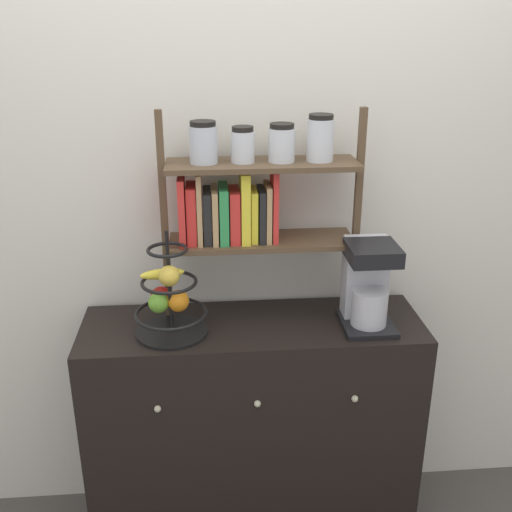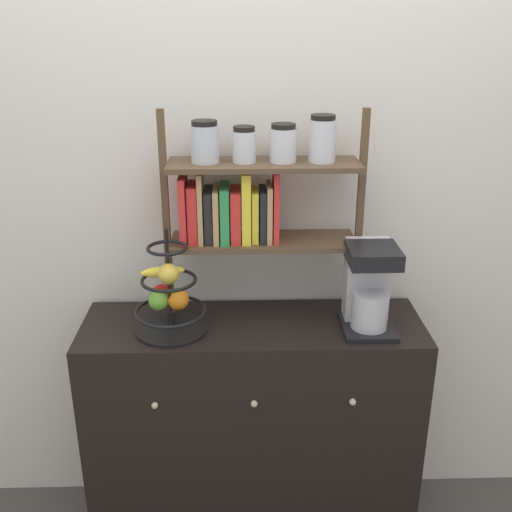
% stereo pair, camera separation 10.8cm
% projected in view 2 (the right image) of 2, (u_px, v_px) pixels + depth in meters
% --- Properties ---
extents(wall_back, '(7.00, 0.05, 2.60)m').
position_uv_depth(wall_back, '(251.00, 202.00, 2.22)').
color(wall_back, silver).
rests_on(wall_back, ground_plane).
extents(sideboard, '(1.23, 0.40, 0.92)m').
position_uv_depth(sideboard, '(253.00, 429.00, 2.31)').
color(sideboard, black).
rests_on(sideboard, ground_plane).
extents(coffee_maker, '(0.18, 0.22, 0.31)m').
position_uv_depth(coffee_maker, '(369.00, 286.00, 2.07)').
color(coffee_maker, black).
rests_on(coffee_maker, sideboard).
extents(fruit_stand, '(0.25, 0.25, 0.38)m').
position_uv_depth(fruit_stand, '(169.00, 297.00, 2.06)').
color(fruit_stand, black).
rests_on(fruit_stand, sideboard).
extents(shelf_hutch, '(0.70, 0.20, 0.75)m').
position_uv_depth(shelf_hutch, '(247.00, 194.00, 2.05)').
color(shelf_hutch, brown).
rests_on(shelf_hutch, sideboard).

